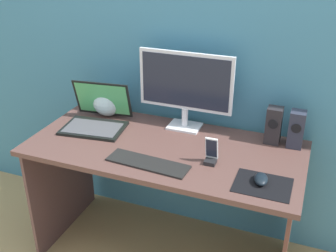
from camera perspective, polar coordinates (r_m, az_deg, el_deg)
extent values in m
plane|color=tan|center=(2.56, -0.44, -17.24)|extent=(8.00, 8.00, 0.00)
cube|color=teal|center=(2.27, 3.10, 13.26)|extent=(6.00, 0.04, 2.50)
cube|color=brown|center=(2.13, -0.50, -3.14)|extent=(1.43, 0.67, 0.03)
cube|color=brown|center=(2.61, -14.48, -7.40)|extent=(0.02, 0.63, 0.70)
cube|color=brown|center=(2.23, 16.43, -14.33)|extent=(0.02, 0.63, 0.70)
cube|color=silver|center=(2.32, 2.34, -0.04)|extent=(0.18, 0.14, 0.01)
cylinder|color=silver|center=(2.29, 2.37, 1.27)|extent=(0.04, 0.04, 0.10)
cube|color=silver|center=(2.21, 2.47, 6.28)|extent=(0.53, 0.02, 0.32)
cube|color=#1E2333|center=(2.20, 2.38, 6.20)|extent=(0.49, 0.00, 0.29)
cube|color=#2A2D3C|center=(2.18, 17.51, -0.42)|extent=(0.08, 0.08, 0.20)
cylinder|color=black|center=(2.13, 17.49, -0.34)|extent=(0.05, 0.00, 0.05)
cube|color=#252225|center=(2.18, 14.55, 0.09)|extent=(0.08, 0.07, 0.20)
cylinder|color=black|center=(2.14, 14.47, 0.24)|extent=(0.05, 0.00, 0.05)
cube|color=black|center=(2.33, -10.35, -0.31)|extent=(0.37, 0.28, 0.02)
cube|color=#47474C|center=(2.31, -10.49, -0.23)|extent=(0.32, 0.22, 0.00)
cube|color=black|center=(2.40, -9.14, 3.77)|extent=(0.35, 0.11, 0.22)
cube|color=#4CB266|center=(2.40, -9.18, 3.76)|extent=(0.32, 0.10, 0.19)
sphere|color=silver|center=(2.47, -8.42, 3.51)|extent=(0.18, 0.18, 0.18)
cube|color=black|center=(1.97, -2.84, -5.21)|extent=(0.41, 0.15, 0.01)
cube|color=black|center=(1.87, 13.10, -8.03)|extent=(0.25, 0.20, 0.00)
ellipsoid|color=black|center=(1.87, 12.88, -7.24)|extent=(0.08, 0.11, 0.04)
cube|color=black|center=(1.98, 5.93, -5.01)|extent=(0.06, 0.05, 0.02)
cube|color=white|center=(1.95, 6.13, -3.10)|extent=(0.06, 0.03, 0.12)
cube|color=#1E2333|center=(1.95, 6.09, -3.14)|extent=(0.05, 0.02, 0.10)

